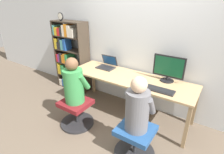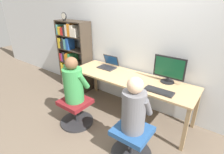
% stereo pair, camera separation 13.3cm
% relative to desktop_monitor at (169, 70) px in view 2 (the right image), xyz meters
% --- Properties ---
extents(ground_plane, '(14.00, 14.00, 0.00)m').
position_rel_desktop_monitor_xyz_m(ground_plane, '(-0.57, -0.55, -0.93)').
color(ground_plane, brown).
extents(wall_back, '(10.00, 0.05, 2.60)m').
position_rel_desktop_monitor_xyz_m(wall_back, '(-0.57, 0.20, 0.37)').
color(wall_back, silver).
rests_on(wall_back, ground_plane).
extents(desk, '(2.19, 0.68, 0.72)m').
position_rel_desktop_monitor_xyz_m(desk, '(-0.57, -0.21, -0.27)').
color(desk, tan).
rests_on(desk, ground_plane).
extents(desktop_monitor, '(0.49, 0.22, 0.42)m').
position_rel_desktop_monitor_xyz_m(desktop_monitor, '(0.00, 0.00, 0.00)').
color(desktop_monitor, black).
rests_on(desktop_monitor, desk).
extents(laptop, '(0.33, 0.30, 0.23)m').
position_rel_desktop_monitor_xyz_m(laptop, '(-1.16, -0.05, -0.16)').
color(laptop, '#2D2D30').
rests_on(laptop, desk).
extents(keyboard, '(0.42, 0.16, 0.03)m').
position_rel_desktop_monitor_xyz_m(keyboard, '(0.02, -0.39, -0.20)').
color(keyboard, '#232326').
rests_on(keyboard, desk).
extents(computer_mouse_by_keyboard, '(0.07, 0.10, 0.03)m').
position_rel_desktop_monitor_xyz_m(computer_mouse_by_keyboard, '(-0.27, -0.38, -0.20)').
color(computer_mouse_by_keyboard, '#99999E').
rests_on(computer_mouse_by_keyboard, desk).
extents(office_chair_left, '(0.55, 0.55, 0.44)m').
position_rel_desktop_monitor_xyz_m(office_chair_left, '(-0.04, -1.00, -0.70)').
color(office_chair_left, '#262628').
rests_on(office_chair_left, ground_plane).
extents(office_chair_right, '(0.55, 0.55, 0.44)m').
position_rel_desktop_monitor_xyz_m(office_chair_right, '(-1.14, -0.96, -0.70)').
color(office_chair_right, '#262628').
rests_on(office_chair_right, ground_plane).
extents(person_at_monitor, '(0.36, 0.33, 0.72)m').
position_rel_desktop_monitor_xyz_m(person_at_monitor, '(-0.04, -0.99, -0.18)').
color(person_at_monitor, slate).
rests_on(person_at_monitor, office_chair_left).
extents(person_at_laptop, '(0.37, 0.34, 0.73)m').
position_rel_desktop_monitor_xyz_m(person_at_laptop, '(-1.14, -0.95, -0.17)').
color(person_at_laptop, '#388C47').
rests_on(person_at_laptop, office_chair_right).
extents(bookshelf, '(0.79, 0.33, 1.53)m').
position_rel_desktop_monitor_xyz_m(bookshelf, '(-2.21, -0.03, -0.17)').
color(bookshelf, '#382D23').
rests_on(bookshelf, ground_plane).
extents(desk_clock, '(0.14, 0.03, 0.16)m').
position_rel_desktop_monitor_xyz_m(desk_clock, '(-2.24, -0.11, 0.68)').
color(desk_clock, black).
rests_on(desk_clock, bookshelf).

